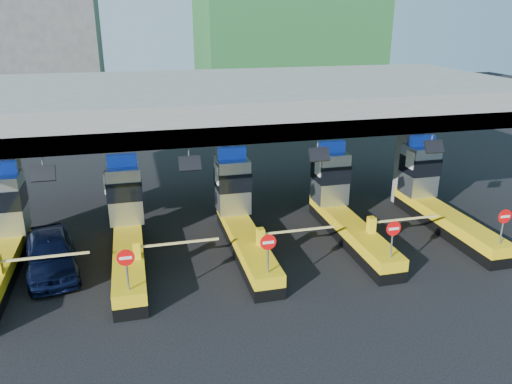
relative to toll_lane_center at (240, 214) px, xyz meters
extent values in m
plane|color=black|center=(0.00, -0.28, -1.40)|extent=(120.00, 120.00, 0.00)
cube|color=slate|center=(0.00, 2.72, 4.85)|extent=(28.00, 12.00, 1.50)
cube|color=#4C4C49|center=(0.00, -2.98, 4.45)|extent=(28.00, 0.60, 0.70)
cube|color=slate|center=(-10.00, 2.72, 1.35)|extent=(1.00, 1.00, 5.50)
cube|color=slate|center=(0.00, 2.72, 1.35)|extent=(1.00, 1.00, 5.50)
cube|color=slate|center=(10.00, 2.72, 1.35)|extent=(1.00, 1.00, 5.50)
cylinder|color=slate|center=(-7.50, -2.98, 3.85)|extent=(0.06, 0.06, 0.50)
cube|color=black|center=(-7.50, -3.18, 3.50)|extent=(0.80, 0.38, 0.54)
cylinder|color=slate|center=(-2.50, -2.98, 3.85)|extent=(0.06, 0.06, 0.50)
cube|color=black|center=(-2.50, -3.18, 3.50)|extent=(0.80, 0.38, 0.54)
cylinder|color=slate|center=(2.50, -2.98, 3.85)|extent=(0.06, 0.06, 0.50)
cube|color=black|center=(2.50, -3.18, 3.50)|extent=(0.80, 0.38, 0.54)
cylinder|color=slate|center=(7.50, -2.98, 3.85)|extent=(0.06, 0.06, 0.50)
cube|color=black|center=(7.50, -3.18, 3.50)|extent=(0.80, 0.38, 0.54)
cube|color=#9EA3A8|center=(-10.00, 1.52, 0.90)|extent=(1.50, 1.50, 2.60)
cube|color=black|center=(-10.00, 1.50, 1.20)|extent=(1.56, 1.56, 0.90)
cube|color=#0C2DBF|center=(-10.00, 1.52, 2.48)|extent=(1.30, 0.35, 0.55)
cube|color=white|center=(-8.00, -2.48, 0.05)|extent=(3.20, 0.08, 0.08)
cube|color=black|center=(-5.00, -1.28, -1.15)|extent=(1.20, 8.00, 0.50)
cube|color=#E5B70C|center=(-5.00, -1.28, -0.65)|extent=(1.20, 8.00, 0.50)
cube|color=#9EA3A8|center=(-5.00, 1.52, 0.90)|extent=(1.50, 1.50, 2.60)
cube|color=black|center=(-5.00, 1.50, 1.20)|extent=(1.56, 1.56, 0.90)
cube|color=#0C2DBF|center=(-5.00, 1.52, 2.48)|extent=(1.30, 0.35, 0.55)
cube|color=white|center=(-5.80, 1.22, 1.60)|extent=(0.06, 0.70, 0.90)
cylinder|color=slate|center=(-5.00, -4.88, 0.25)|extent=(0.07, 0.07, 1.30)
cylinder|color=red|center=(-5.00, -4.91, 0.85)|extent=(0.60, 0.04, 0.60)
cube|color=white|center=(-5.00, -4.93, 0.85)|extent=(0.42, 0.02, 0.10)
cube|color=#E5B70C|center=(-4.65, -2.48, -0.05)|extent=(0.30, 0.35, 0.70)
cube|color=white|center=(-3.00, -2.48, 0.05)|extent=(3.20, 0.08, 0.08)
cube|color=black|center=(0.00, -1.28, -1.15)|extent=(1.20, 8.00, 0.50)
cube|color=#E5B70C|center=(0.00, -1.28, -0.65)|extent=(1.20, 8.00, 0.50)
cube|color=#9EA3A8|center=(0.00, 1.52, 0.90)|extent=(1.50, 1.50, 2.60)
cube|color=black|center=(0.00, 1.50, 1.20)|extent=(1.56, 1.56, 0.90)
cube|color=#0C2DBF|center=(0.00, 1.52, 2.48)|extent=(1.30, 0.35, 0.55)
cube|color=white|center=(-0.80, 1.22, 1.60)|extent=(0.06, 0.70, 0.90)
cylinder|color=slate|center=(0.00, -4.88, 0.25)|extent=(0.07, 0.07, 1.30)
cylinder|color=red|center=(0.00, -4.91, 0.85)|extent=(0.60, 0.04, 0.60)
cube|color=white|center=(0.00, -4.93, 0.85)|extent=(0.42, 0.02, 0.10)
cube|color=#E5B70C|center=(0.35, -2.48, -0.05)|extent=(0.30, 0.35, 0.70)
cube|color=white|center=(2.00, -2.48, 0.05)|extent=(3.20, 0.08, 0.08)
cube|color=black|center=(5.00, -1.28, -1.15)|extent=(1.20, 8.00, 0.50)
cube|color=#E5B70C|center=(5.00, -1.28, -0.65)|extent=(1.20, 8.00, 0.50)
cube|color=#9EA3A8|center=(5.00, 1.52, 0.90)|extent=(1.50, 1.50, 2.60)
cube|color=black|center=(5.00, 1.50, 1.20)|extent=(1.56, 1.56, 0.90)
cube|color=#0C2DBF|center=(5.00, 1.52, 2.48)|extent=(1.30, 0.35, 0.55)
cube|color=white|center=(4.20, 1.22, 1.60)|extent=(0.06, 0.70, 0.90)
cylinder|color=slate|center=(5.00, -4.88, 0.25)|extent=(0.07, 0.07, 1.30)
cylinder|color=red|center=(5.00, -4.91, 0.85)|extent=(0.60, 0.04, 0.60)
cube|color=white|center=(5.00, -4.93, 0.85)|extent=(0.42, 0.02, 0.10)
cube|color=#E5B70C|center=(5.35, -2.48, -0.05)|extent=(0.30, 0.35, 0.70)
cube|color=white|center=(7.00, -2.48, 0.05)|extent=(3.20, 0.08, 0.08)
cube|color=black|center=(10.00, -1.28, -1.15)|extent=(1.20, 8.00, 0.50)
cube|color=#E5B70C|center=(10.00, -1.28, -0.65)|extent=(1.20, 8.00, 0.50)
cube|color=#9EA3A8|center=(10.00, 1.52, 0.90)|extent=(1.50, 1.50, 2.60)
cube|color=black|center=(10.00, 1.50, 1.20)|extent=(1.56, 1.56, 0.90)
cube|color=#0C2DBF|center=(10.00, 1.52, 2.48)|extent=(1.30, 0.35, 0.55)
cube|color=white|center=(9.20, 1.22, 1.60)|extent=(0.06, 0.70, 0.90)
cylinder|color=slate|center=(10.00, -4.88, 0.25)|extent=(0.07, 0.07, 1.30)
cylinder|color=red|center=(10.00, -4.91, 0.85)|extent=(0.60, 0.04, 0.60)
cube|color=white|center=(10.00, -4.93, 0.85)|extent=(0.42, 0.02, 0.10)
cube|color=#E5B70C|center=(10.35, -2.48, -0.05)|extent=(0.30, 0.35, 0.70)
cube|color=white|center=(12.00, -2.48, 0.05)|extent=(3.20, 0.08, 0.08)
cube|color=#4C4C49|center=(-14.00, 35.72, 7.60)|extent=(14.00, 10.00, 18.00)
imported|color=black|center=(-8.09, -0.90, -0.57)|extent=(2.79, 5.12, 1.65)
camera|label=1|loc=(-4.41, -20.64, 8.62)|focal=35.00mm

